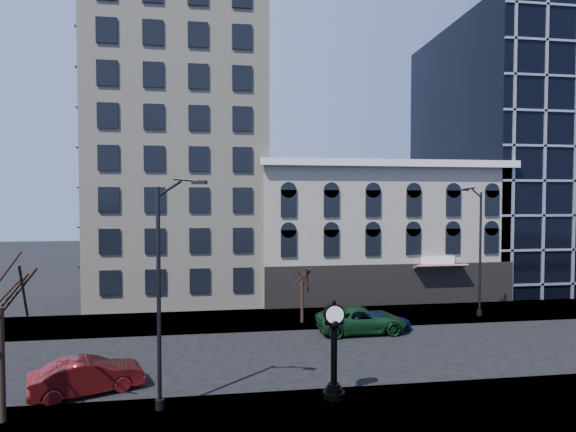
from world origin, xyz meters
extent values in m
plane|color=black|center=(0.00, 0.00, 0.00)|extent=(160.00, 160.00, 0.00)
cube|color=gray|center=(0.00, 8.00, 0.06)|extent=(160.00, 6.00, 0.12)
cube|color=gray|center=(0.00, -8.00, 0.06)|extent=(160.00, 6.00, 0.12)
cube|color=beige|center=(-6.00, 19.00, 19.00)|extent=(15.00, 15.00, 38.00)
cube|color=#9E9582|center=(12.00, 16.00, 6.00)|extent=(22.00, 10.00, 12.00)
cube|color=white|center=(12.00, 10.80, 12.20)|extent=(22.60, 0.80, 0.60)
cube|color=black|center=(12.00, 10.95, 1.80)|extent=(22.00, 0.30, 3.60)
cube|color=maroon|center=(16.00, 10.40, 3.40)|extent=(4.50, 1.18, 0.55)
cube|color=black|center=(32.00, 21.00, 14.00)|extent=(20.00, 20.00, 28.00)
cylinder|color=black|center=(2.72, -6.00, 0.26)|extent=(1.01, 1.01, 0.27)
cylinder|color=black|center=(2.72, -6.00, 0.49)|extent=(0.73, 0.73, 0.18)
cylinder|color=black|center=(2.72, -6.00, 0.65)|extent=(0.55, 0.55, 0.15)
cylinder|color=black|center=(2.72, -6.00, 2.04)|extent=(0.29, 0.29, 2.65)
sphere|color=black|center=(2.72, -6.00, 3.46)|extent=(0.51, 0.51, 0.51)
cube|color=black|center=(2.72, -6.00, 3.55)|extent=(0.83, 0.21, 0.23)
cylinder|color=black|center=(2.72, -6.00, 3.92)|extent=(0.96, 0.31, 0.95)
cylinder|color=white|center=(2.72, -6.16, 3.92)|extent=(0.81, 0.03, 0.81)
cylinder|color=white|center=(2.72, -5.84, 3.92)|extent=(0.81, 0.03, 0.81)
sphere|color=black|center=(2.72, -6.00, 4.47)|extent=(0.18, 0.18, 0.18)
cylinder|color=black|center=(-4.92, -6.14, 4.87)|extent=(0.18, 0.18, 9.49)
cylinder|color=black|center=(-4.92, -6.14, 0.34)|extent=(0.40, 0.40, 0.44)
cube|color=black|center=(-2.97, -6.92, 9.78)|extent=(0.65, 0.45, 0.15)
cylinder|color=black|center=(17.29, 6.49, 4.89)|extent=(0.18, 0.18, 9.54)
cylinder|color=black|center=(17.29, 6.49, 0.34)|extent=(0.40, 0.40, 0.44)
cube|color=black|center=(15.36, 5.64, 9.83)|extent=(0.66, 0.47, 0.16)
cylinder|color=#302018|center=(-11.03, -6.39, 2.45)|extent=(0.25, 0.25, 4.65)
cylinder|color=#302018|center=(3.39, 6.54, 1.62)|extent=(0.24, 0.24, 3.00)
imported|color=maroon|center=(-8.55, -3.72, 0.82)|extent=(5.26, 3.50, 1.64)
imported|color=#143F1E|center=(7.08, 3.92, 0.86)|extent=(6.24, 2.98, 1.72)
imported|color=#0C194C|center=(8.44, 4.11, 0.66)|extent=(4.78, 2.52, 1.32)
camera|label=1|loc=(-2.07, -25.55, 9.04)|focal=28.00mm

